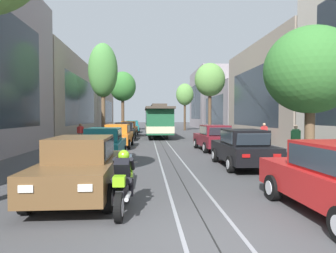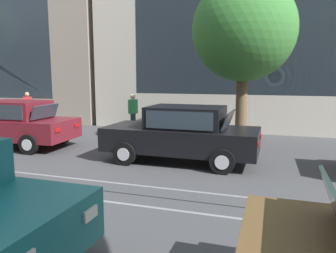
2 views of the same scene
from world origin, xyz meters
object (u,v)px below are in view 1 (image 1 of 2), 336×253
parked_car_black_fourth_left (124,131)px  parked_car_orange_fifth_left (128,128)px  parked_car_teal_second_left (104,145)px  parked_car_maroon_mid_right (214,138)px  pedestrian_on_right_pavement (296,138)px  street_tree_kerb_left_second (103,71)px  parked_car_teal_sixth_left (132,126)px  street_tree_kerb_right_mid (185,95)px  pedestrian_crossing_far (80,132)px  motorcycle_with_rider (123,183)px  parked_car_black_second_right (243,148)px  parked_car_brown_near_left (81,167)px  cable_car_trolley (158,121)px  street_tree_kerb_right_near (310,71)px  street_tree_kerb_right_second (210,80)px  parked_car_orange_mid_left (118,136)px  street_tree_kerb_left_mid (123,87)px  pedestrian_on_left_pavement (264,133)px

parked_car_black_fourth_left → parked_car_orange_fifth_left: bearing=89.8°
parked_car_teal_second_left → parked_car_maroon_mid_right: 7.54m
pedestrian_on_right_pavement → street_tree_kerb_left_second: bearing=137.4°
parked_car_orange_fifth_left → parked_car_maroon_mid_right: (6.21, -14.98, 0.00)m
parked_car_black_fourth_left → parked_car_teal_sixth_left: bearing=89.5°
parked_car_maroon_mid_right → street_tree_kerb_right_mid: size_ratio=0.62×
pedestrian_crossing_far → motorcycle_with_rider: bearing=-75.0°
pedestrian_on_right_pavement → pedestrian_crossing_far: 15.95m
parked_car_orange_fifth_left → parked_car_black_second_right: bearing=-74.0°
parked_car_brown_near_left → pedestrian_on_right_pavement: (9.78, 7.58, 0.14)m
cable_car_trolley → motorcycle_with_rider: (-1.67, -22.93, -1.01)m
street_tree_kerb_right_near → street_tree_kerb_right_second: size_ratio=0.78×
parked_car_teal_sixth_left → motorcycle_with_rider: (1.39, -33.22, -0.15)m
parked_car_black_fourth_left → parked_car_black_second_right: bearing=-68.0°
parked_car_brown_near_left → motorcycle_with_rider: (1.22, -1.32, -0.15)m
parked_car_black_second_right → street_tree_kerb_left_second: size_ratio=0.52×
parked_car_teal_sixth_left → street_tree_kerb_right_near: street_tree_kerb_right_near is taller
pedestrian_crossing_far → street_tree_kerb_right_near: bearing=-49.7°
street_tree_kerb_right_second → cable_car_trolley: size_ratio=0.77×
parked_car_teal_second_left → parked_car_black_fourth_left: same height
parked_car_orange_mid_left → parked_car_black_second_right: 10.40m
street_tree_kerb_right_mid → street_tree_kerb_left_second: bearing=-116.9°
pedestrian_crossing_far → parked_car_black_fourth_left: bearing=42.5°
street_tree_kerb_left_second → street_tree_kerb_left_mid: (0.27, 18.07, 0.41)m
parked_car_brown_near_left → street_tree_kerb_left_mid: street_tree_kerb_left_mid is taller
street_tree_kerb_left_second → cable_car_trolley: street_tree_kerb_left_second is taller
parked_car_brown_near_left → parked_car_maroon_mid_right: 11.97m
parked_car_black_fourth_left → cable_car_trolley: cable_car_trolley is taller
parked_car_maroon_mid_right → cable_car_trolley: bearing=105.3°
parked_car_orange_mid_left → motorcycle_with_rider: bearing=-84.1°
parked_car_orange_mid_left → pedestrian_on_left_pavement: (10.71, 0.90, 0.12)m
parked_car_maroon_mid_right → cable_car_trolley: (-3.07, 11.23, 0.86)m
parked_car_black_fourth_left → parked_car_brown_near_left: bearing=-89.2°
parked_car_brown_near_left → street_tree_kerb_left_second: size_ratio=0.52×
parked_car_teal_sixth_left → street_tree_kerb_right_second: size_ratio=0.63×
parked_car_black_second_right → pedestrian_on_right_pavement: bearing=39.5°
pedestrian_on_right_pavement → street_tree_kerb_right_near: bearing=-111.8°
parked_car_orange_mid_left → motorcycle_with_rider: size_ratio=2.21×
street_tree_kerb_left_second → street_tree_kerb_right_mid: size_ratio=1.19×
pedestrian_crossing_far → parked_car_orange_fifth_left: bearing=69.9°
parked_car_black_second_right → cable_car_trolley: cable_car_trolley is taller
parked_car_teal_second_left → cable_car_trolley: (3.16, 15.47, 0.86)m
parked_car_black_fourth_left → parked_car_teal_sixth_left: (0.11, 12.55, 0.00)m
parked_car_brown_near_left → pedestrian_on_right_pavement: pedestrian_on_right_pavement is taller
street_tree_kerb_right_second → pedestrian_on_right_pavement: bearing=-79.3°
parked_car_orange_fifth_left → street_tree_kerb_right_mid: size_ratio=0.62×
street_tree_kerb_right_mid → pedestrian_crossing_far: street_tree_kerb_right_mid is taller
parked_car_brown_near_left → cable_car_trolley: 21.82m
parked_car_brown_near_left → parked_car_teal_sixth_left: (-0.16, 31.89, 0.00)m
parked_car_orange_fifth_left → parked_car_black_second_right: size_ratio=1.01×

